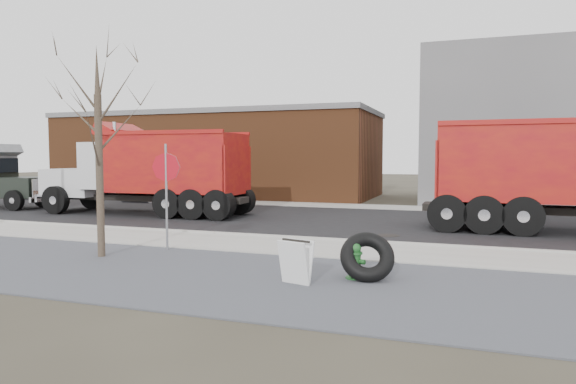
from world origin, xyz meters
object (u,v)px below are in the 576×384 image
at_px(fire_hydrant, 355,263).
at_px(dump_truck_red_b, 151,169).
at_px(sandwich_board, 296,262).
at_px(stop_sign, 166,178).
at_px(truck_tire, 367,257).

height_order(fire_hydrant, dump_truck_red_b, dump_truck_red_b).
bearing_deg(fire_hydrant, sandwich_board, -123.12).
bearing_deg(dump_truck_red_b, fire_hydrant, 139.31).
bearing_deg(stop_sign, truck_tire, -1.87).
bearing_deg(stop_sign, fire_hydrant, -2.60).
xyz_separation_m(sandwich_board, dump_truck_red_b, (-9.66, 9.41, 1.52)).
height_order(truck_tire, sandwich_board, truck_tire).
bearing_deg(fire_hydrant, truck_tire, 19.81).
bearing_deg(truck_tire, stop_sign, 165.32).
xyz_separation_m(truck_tire, sandwich_board, (-1.23, -0.84, -0.02)).
xyz_separation_m(truck_tire, stop_sign, (-5.60, 1.47, 1.44)).
xyz_separation_m(truck_tire, dump_truck_red_b, (-10.89, 8.57, 1.50)).
bearing_deg(sandwich_board, stop_sign, 167.87).
relative_size(fire_hydrant, dump_truck_red_b, 0.08).
height_order(truck_tire, stop_sign, stop_sign).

